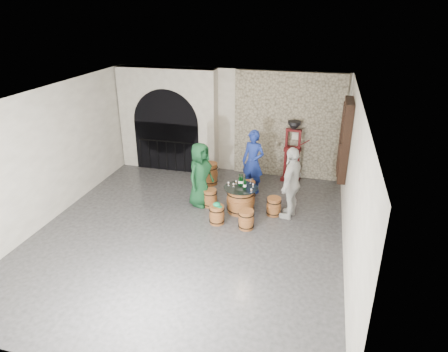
% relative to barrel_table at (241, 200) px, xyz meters
% --- Properties ---
extents(ground, '(8.00, 8.00, 0.00)m').
position_rel_barrel_table_xyz_m(ground, '(-0.96, -1.32, -0.34)').
color(ground, '#2B2B2D').
rests_on(ground, ground).
extents(wall_back, '(8.00, 0.00, 8.00)m').
position_rel_barrel_table_xyz_m(wall_back, '(-0.96, 2.68, 1.26)').
color(wall_back, beige).
rests_on(wall_back, ground).
extents(wall_front, '(8.00, 0.00, 8.00)m').
position_rel_barrel_table_xyz_m(wall_front, '(-0.96, -5.32, 1.26)').
color(wall_front, beige).
rests_on(wall_front, ground).
extents(wall_left, '(0.00, 8.00, 8.00)m').
position_rel_barrel_table_xyz_m(wall_left, '(-4.46, -1.32, 1.26)').
color(wall_left, beige).
rests_on(wall_left, ground).
extents(wall_right, '(0.00, 8.00, 8.00)m').
position_rel_barrel_table_xyz_m(wall_right, '(2.54, -1.32, 1.26)').
color(wall_right, beige).
rests_on(wall_right, ground).
extents(ceiling, '(8.00, 8.00, 0.00)m').
position_rel_barrel_table_xyz_m(ceiling, '(-0.96, -1.32, 2.86)').
color(ceiling, beige).
rests_on(ceiling, wall_back).
extents(stone_facing_panel, '(3.20, 0.12, 3.18)m').
position_rel_barrel_table_xyz_m(stone_facing_panel, '(0.84, 2.62, 1.26)').
color(stone_facing_panel, '#A19980').
rests_on(stone_facing_panel, ground).
extents(arched_opening, '(3.10, 0.60, 3.19)m').
position_rel_barrel_table_xyz_m(arched_opening, '(-2.86, 2.41, 1.25)').
color(arched_opening, beige).
rests_on(arched_opening, ground).
extents(shuttered_window, '(0.23, 1.10, 2.00)m').
position_rel_barrel_table_xyz_m(shuttered_window, '(2.42, 1.08, 1.46)').
color(shuttered_window, black).
rests_on(shuttered_window, wall_right).
extents(barrel_table, '(0.87, 0.87, 0.68)m').
position_rel_barrel_table_xyz_m(barrel_table, '(0.00, 0.00, 0.00)').
color(barrel_table, brown).
rests_on(barrel_table, ground).
extents(barrel_stool_left, '(0.38, 0.38, 0.47)m').
position_rel_barrel_table_xyz_m(barrel_stool_left, '(-0.85, 0.10, -0.10)').
color(barrel_stool_left, brown).
rests_on(barrel_stool_left, ground).
extents(barrel_stool_far, '(0.38, 0.38, 0.47)m').
position_rel_barrel_table_xyz_m(barrel_stool_far, '(0.05, 0.85, -0.10)').
color(barrel_stool_far, brown).
rests_on(barrel_stool_far, ground).
extents(barrel_stool_right, '(0.38, 0.38, 0.47)m').
position_rel_barrel_table_xyz_m(barrel_stool_right, '(0.85, 0.03, -0.10)').
color(barrel_stool_right, brown).
rests_on(barrel_stool_right, ground).
extents(barrel_stool_near_right, '(0.38, 0.38, 0.47)m').
position_rel_barrel_table_xyz_m(barrel_stool_near_right, '(0.31, -0.80, -0.10)').
color(barrel_stool_near_right, brown).
rests_on(barrel_stool_near_right, ground).
extents(barrel_stool_near_left, '(0.38, 0.38, 0.47)m').
position_rel_barrel_table_xyz_m(barrel_stool_near_left, '(-0.43, -0.74, -0.10)').
color(barrel_stool_near_left, brown).
rests_on(barrel_stool_near_left, ground).
extents(green_cap, '(0.23, 0.18, 0.10)m').
position_rel_barrel_table_xyz_m(green_cap, '(-0.43, -0.74, 0.17)').
color(green_cap, '#0B824F').
rests_on(green_cap, barrel_stool_near_left).
extents(person_green, '(0.81, 0.98, 1.72)m').
position_rel_barrel_table_xyz_m(person_green, '(-1.11, 0.13, 0.53)').
color(person_green, '#113C1F').
rests_on(person_green, ground).
extents(person_blue, '(0.76, 0.62, 1.80)m').
position_rel_barrel_table_xyz_m(person_blue, '(0.08, 1.25, 0.57)').
color(person_blue, navy).
rests_on(person_blue, ground).
extents(person_white, '(0.73, 1.16, 1.84)m').
position_rel_barrel_table_xyz_m(person_white, '(1.25, 0.05, 0.59)').
color(person_white, silver).
rests_on(person_white, ground).
extents(wine_bottle_left, '(0.08, 0.08, 0.32)m').
position_rel_barrel_table_xyz_m(wine_bottle_left, '(-0.05, 0.10, 0.47)').
color(wine_bottle_left, black).
rests_on(wine_bottle_left, barrel_table).
extents(wine_bottle_center, '(0.08, 0.08, 0.32)m').
position_rel_barrel_table_xyz_m(wine_bottle_center, '(0.11, -0.07, 0.47)').
color(wine_bottle_center, black).
rests_on(wine_bottle_center, barrel_table).
extents(wine_bottle_right, '(0.08, 0.08, 0.32)m').
position_rel_barrel_table_xyz_m(wine_bottle_right, '(0.00, 0.11, 0.47)').
color(wine_bottle_right, black).
rests_on(wine_bottle_right, barrel_table).
extents(tasting_glass_a, '(0.05, 0.05, 0.10)m').
position_rel_barrel_table_xyz_m(tasting_glass_a, '(-0.19, -0.00, 0.39)').
color(tasting_glass_a, '#AA5521').
rests_on(tasting_glass_a, barrel_table).
extents(tasting_glass_b, '(0.05, 0.05, 0.10)m').
position_rel_barrel_table_xyz_m(tasting_glass_b, '(0.29, 0.10, 0.39)').
color(tasting_glass_b, '#AA5521').
rests_on(tasting_glass_b, barrel_table).
extents(tasting_glass_c, '(0.05, 0.05, 0.10)m').
position_rel_barrel_table_xyz_m(tasting_glass_c, '(-0.16, 0.17, 0.39)').
color(tasting_glass_c, '#AA5521').
rests_on(tasting_glass_c, barrel_table).
extents(tasting_glass_d, '(0.05, 0.05, 0.10)m').
position_rel_barrel_table_xyz_m(tasting_glass_d, '(0.18, 0.32, 0.39)').
color(tasting_glass_d, '#AA5521').
rests_on(tasting_glass_d, barrel_table).
extents(tasting_glass_e, '(0.05, 0.05, 0.10)m').
position_rel_barrel_table_xyz_m(tasting_glass_e, '(0.31, -0.21, 0.39)').
color(tasting_glass_e, '#AA5521').
rests_on(tasting_glass_e, barrel_table).
extents(tasting_glass_f, '(0.05, 0.05, 0.10)m').
position_rel_barrel_table_xyz_m(tasting_glass_f, '(-0.33, 0.03, 0.39)').
color(tasting_glass_f, '#AA5521').
rests_on(tasting_glass_f, barrel_table).
extents(side_barrel, '(0.49, 0.49, 0.65)m').
position_rel_barrel_table_xyz_m(side_barrel, '(-1.25, 1.45, -0.01)').
color(side_barrel, brown).
rests_on(side_barrel, ground).
extents(corking_press, '(0.77, 0.50, 1.84)m').
position_rel_barrel_table_xyz_m(corking_press, '(1.06, 2.31, 0.74)').
color(corking_press, '#4D0C0D').
rests_on(corking_press, ground).
extents(control_box, '(0.18, 0.10, 0.22)m').
position_rel_barrel_table_xyz_m(control_box, '(1.09, 2.54, 1.01)').
color(control_box, silver).
rests_on(control_box, wall_back).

